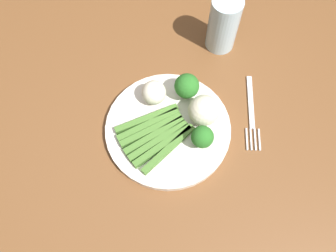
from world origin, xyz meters
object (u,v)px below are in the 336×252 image
Objects in this scene: dining_table at (180,127)px; fork at (251,113)px; cauliflower_right at (204,110)px; water_glass at (223,24)px; plate at (168,129)px; asparagus_bundle at (156,135)px; broccoli_front at (202,137)px; broccoli_near_center at (187,86)px; cauliflower_back_right at (154,93)px.

fork is at bearing 162.11° from dining_table.
dining_table is 0.16m from cauliflower_right.
water_glass is (-0.11, -0.14, 0.16)m from dining_table.
plate is 4.09× the size of cauliflower_right.
dining_table is at bearing -157.94° from asparagus_bundle.
asparagus_bundle is at bearing -20.49° from broccoli_front.
broccoli_front is (-0.08, 0.03, 0.02)m from asparagus_bundle.
water_glass is at bearing -129.32° from plate.
broccoli_near_center is (-0.01, -0.02, 0.15)m from dining_table.
water_glass is at bearing -153.32° from asparagus_bundle.
asparagus_bundle is 0.91× the size of fork.
broccoli_front is at bearing 73.72° from cauliflower_right.
fork is (-0.12, -0.05, -0.04)m from broccoli_front.
fork reaches higher than dining_table.
plate reaches higher than fork.
cauliflower_right is (-0.07, -0.01, 0.04)m from plate.
fork is at bearing -178.59° from plate.
cauliflower_back_right is at bearing -3.81° from broccoli_near_center.
asparagus_bundle is at bearing 81.79° from cauliflower_back_right.
cauliflower_right is at bearing 65.12° from water_glass.
fork is at bearing 95.86° from water_glass.
cauliflower_back_right reaches higher than fork.
broccoli_front reaches higher than fork.
cauliflower_back_right is at bearing -94.85° from fork.
cauliflower_back_right is 0.39× the size of water_glass.
broccoli_near_center is (-0.05, -0.06, 0.04)m from plate.
broccoli_near_center is (-0.08, -0.08, 0.03)m from asparagus_bundle.
dining_table is 20.93× the size of broccoli_near_center.
cauliflower_right is 0.20m from water_glass.
asparagus_bundle is 0.10m from cauliflower_right.
broccoli_near_center is at bearing -126.31° from dining_table.
broccoli_near_center is 0.16m from water_glass.
broccoli_near_center reaches higher than broccoli_front.
dining_table is 24.27× the size of broccoli_front.
plate is at bearing -39.09° from broccoli_front.
broccoli_near_center and cauliflower_right have the same top height.
fork is at bearing 178.07° from cauliflower_right.
fork is at bearing 161.44° from cauliflower_back_right.
plate is 0.09m from broccoli_near_center.
cauliflower_right is (-0.03, 0.04, 0.15)m from dining_table.
broccoli_near_center is 0.06m from cauliflower_right.
fork is at bearing -157.41° from broccoli_front.
plate is 0.07m from cauliflower_back_right.
plate is 0.17m from fork.
broccoli_front reaches higher than asparagus_bundle.
cauliflower_back_right reaches higher than dining_table.
dining_table is 0.15m from cauliflower_back_right.
cauliflower_right is 0.48× the size of water_glass.
dining_table is 25.98× the size of cauliflower_back_right.
fork is (-0.13, 0.04, 0.10)m from dining_table.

